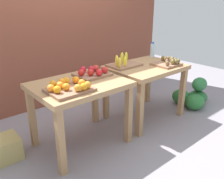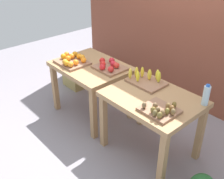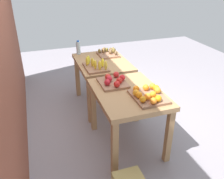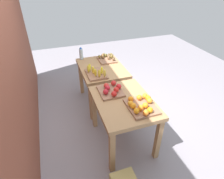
% 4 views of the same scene
% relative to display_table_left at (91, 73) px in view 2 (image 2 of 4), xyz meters
% --- Properties ---
extents(ground_plane, '(8.00, 8.00, 0.00)m').
position_rel_display_table_left_xyz_m(ground_plane, '(0.56, 0.00, -0.68)').
color(ground_plane, gray).
extents(back_wall, '(4.40, 0.12, 3.00)m').
position_rel_display_table_left_xyz_m(back_wall, '(0.56, 1.35, 0.82)').
color(back_wall, brown).
rests_on(back_wall, ground_plane).
extents(display_table_left, '(1.04, 0.80, 0.80)m').
position_rel_display_table_left_xyz_m(display_table_left, '(0.00, 0.00, 0.00)').
color(display_table_left, '#A67D52').
rests_on(display_table_left, ground_plane).
extents(display_table_right, '(1.04, 0.80, 0.80)m').
position_rel_display_table_left_xyz_m(display_table_right, '(1.12, 0.00, 0.00)').
color(display_table_right, '#A67D52').
rests_on(display_table_right, ground_plane).
extents(orange_bin, '(0.45, 0.37, 0.11)m').
position_rel_display_table_left_xyz_m(orange_bin, '(-0.22, -0.16, 0.16)').
color(orange_bin, '#93684E').
rests_on(orange_bin, display_table_left).
extents(apple_bin, '(0.41, 0.36, 0.11)m').
position_rel_display_table_left_xyz_m(apple_bin, '(0.26, 0.11, 0.16)').
color(apple_bin, '#93684E').
rests_on(apple_bin, display_table_left).
extents(banana_crate, '(0.44, 0.32, 0.17)m').
position_rel_display_table_left_xyz_m(banana_crate, '(0.85, 0.18, 0.16)').
color(banana_crate, '#93684E').
rests_on(banana_crate, display_table_right).
extents(kiwi_bin, '(0.36, 0.33, 0.10)m').
position_rel_display_table_left_xyz_m(kiwi_bin, '(1.37, -0.19, 0.15)').
color(kiwi_bin, '#93684E').
rests_on(kiwi_bin, display_table_right).
extents(water_bottle, '(0.07, 0.07, 0.24)m').
position_rel_display_table_left_xyz_m(water_bottle, '(1.59, 0.29, 0.23)').
color(water_bottle, silver).
rests_on(water_bottle, display_table_right).
extents(cardboard_produce_box, '(0.40, 0.30, 0.26)m').
position_rel_display_table_left_xyz_m(cardboard_produce_box, '(-0.86, 0.30, -0.55)').
color(cardboard_produce_box, tan).
rests_on(cardboard_produce_box, ground_plane).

